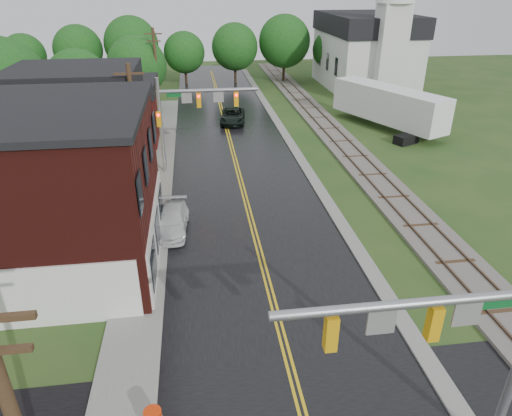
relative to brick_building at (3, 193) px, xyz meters
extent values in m
cube|color=black|center=(12.48, 15.00, -4.15)|extent=(10.00, 90.00, 0.02)
cube|color=gray|center=(17.88, 20.00, -4.15)|extent=(0.80, 70.00, 0.12)
cube|color=gray|center=(6.28, 10.00, -4.15)|extent=(2.40, 50.00, 0.12)
cube|color=#41110E|center=(-0.02, 0.00, -0.15)|extent=(14.00, 10.00, 8.00)
cube|color=silver|center=(7.03, 0.00, -2.65)|extent=(0.10, 9.50, 3.00)
cube|color=tan|center=(1.48, 11.00, -0.95)|extent=(8.00, 7.00, 6.40)
cube|color=#3F0F0C|center=(2.48, 20.00, -1.95)|extent=(7.00, 6.00, 4.40)
cube|color=silver|center=(32.48, 40.00, -0.65)|extent=(10.00, 16.00, 7.00)
cube|color=black|center=(32.48, 40.00, 4.05)|extent=(10.40, 16.40, 2.40)
cube|color=silver|center=(32.48, 32.00, 1.35)|extent=(3.20, 3.20, 11.00)
cube|color=#59544C|center=(22.48, 20.00, -4.05)|extent=(3.20, 80.00, 0.20)
cube|color=#4C3828|center=(21.76, 20.00, -3.91)|extent=(0.10, 80.00, 0.12)
cube|color=#4C3828|center=(23.20, 20.00, -3.91)|extent=(0.10, 80.00, 0.12)
cylinder|color=gray|center=(14.48, -13.00, 2.05)|extent=(7.20, 0.26, 0.26)
cube|color=orange|center=(15.20, -13.00, 1.35)|extent=(0.32, 0.30, 1.05)
cube|color=orange|center=(12.47, -13.00, 1.35)|extent=(0.32, 0.30, 1.05)
cube|color=gray|center=(16.07, -13.00, 1.55)|extent=(0.75, 0.06, 0.75)
cube|color=gray|center=(13.76, -13.00, 1.55)|extent=(0.75, 0.06, 0.75)
cube|color=#0C5926|center=(16.79, -13.00, 1.80)|extent=(1.40, 0.04, 0.30)
cylinder|color=gray|center=(6.88, 12.00, -0.55)|extent=(0.28, 0.28, 7.20)
cylinder|color=gray|center=(10.48, 12.00, 2.05)|extent=(7.20, 0.26, 0.26)
cube|color=orange|center=(9.76, 12.00, 1.35)|extent=(0.32, 0.30, 1.05)
cube|color=orange|center=(12.50, 12.00, 1.35)|extent=(0.32, 0.30, 1.05)
cube|color=gray|center=(8.90, 12.00, 1.55)|extent=(0.75, 0.06, 0.75)
cube|color=gray|center=(11.20, 12.00, 1.55)|extent=(0.75, 0.06, 0.75)
cube|color=#0C5926|center=(8.18, 12.00, 1.80)|extent=(1.40, 0.04, 0.30)
sphere|color=#FF0C0C|center=(9.76, 11.82, 1.68)|extent=(0.20, 0.20, 0.20)
cylinder|color=#382616|center=(5.68, 7.00, 0.35)|extent=(0.28, 0.28, 9.00)
cube|color=#382616|center=(5.68, 7.00, 4.25)|extent=(1.80, 0.12, 0.12)
cube|color=#382616|center=(5.68, 7.00, 3.55)|extent=(1.40, 0.12, 0.12)
cylinder|color=#382616|center=(5.68, 29.00, 0.35)|extent=(0.28, 0.28, 9.00)
cube|color=#382616|center=(5.68, 29.00, 4.25)|extent=(1.80, 0.12, 0.12)
cube|color=#382616|center=(5.68, 29.00, 3.55)|extent=(1.40, 0.12, 0.12)
cylinder|color=black|center=(-5.52, 17.00, -2.44)|extent=(0.36, 0.36, 3.42)
sphere|color=#134416|center=(-5.52, 17.00, 1.74)|extent=(7.60, 7.60, 7.60)
sphere|color=#134416|center=(-4.92, 16.60, 1.07)|extent=(5.32, 5.32, 5.32)
cylinder|color=black|center=(-1.52, 25.00, -2.80)|extent=(0.36, 0.36, 2.70)
sphere|color=#134416|center=(-1.52, 25.00, 0.50)|extent=(6.00, 6.00, 6.00)
sphere|color=#134416|center=(-0.92, 24.60, -0.03)|extent=(4.20, 4.20, 4.20)
cylinder|color=black|center=(3.48, 31.00, -2.71)|extent=(0.36, 0.36, 2.88)
sphere|color=#134416|center=(3.48, 31.00, 0.81)|extent=(6.40, 6.40, 6.40)
sphere|color=#134416|center=(4.08, 30.60, 0.25)|extent=(4.48, 4.48, 4.48)
imported|color=black|center=(13.28, 24.86, -3.43)|extent=(3.08, 5.46, 1.44)
imported|color=silver|center=(7.68, 2.67, -3.50)|extent=(2.14, 4.59, 1.30)
cube|color=black|center=(28.27, 16.07, -3.75)|extent=(2.40, 1.94, 0.80)
cylinder|color=gray|center=(28.27, 24.14, -3.75)|extent=(0.16, 0.16, 0.80)
cube|color=white|center=(28.27, 20.91, -1.74)|extent=(7.77, 12.93, 3.22)
camera|label=1|loc=(9.42, -21.45, 9.28)|focal=32.00mm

